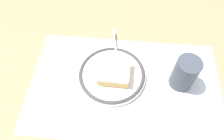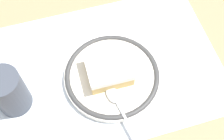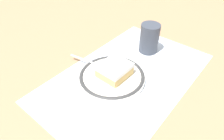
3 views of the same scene
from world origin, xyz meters
TOP-DOWN VIEW (x-y plane):
  - ground_plane at (0.00, 0.00)m, footprint 2.40×2.40m
  - placemat at (0.00, 0.00)m, footprint 0.53×0.33m
  - plate at (-0.04, 0.03)m, footprint 0.19×0.19m
  - cake_slice at (-0.03, 0.02)m, footprint 0.09×0.08m
  - spoon at (-0.03, 0.09)m, footprint 0.04×0.14m
  - cup at (0.15, 0.02)m, footprint 0.06×0.06m
  - napkin at (-0.18, 0.08)m, footprint 0.14×0.14m

SIDE VIEW (x-z plane):
  - ground_plane at x=0.00m, z-range 0.00..0.00m
  - placemat at x=0.00m, z-range 0.00..0.00m
  - napkin at x=-0.18m, z-range 0.00..0.00m
  - plate at x=-0.04m, z-range 0.00..0.02m
  - spoon at x=-0.03m, z-range 0.02..0.02m
  - cake_slice at x=-0.03m, z-range 0.02..0.05m
  - cup at x=0.15m, z-range -0.01..0.09m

